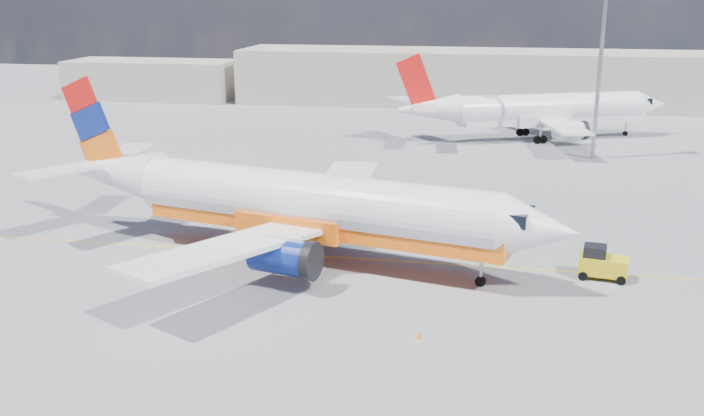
% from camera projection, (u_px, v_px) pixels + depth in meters
% --- Properties ---
extents(ground, '(240.00, 240.00, 0.00)m').
position_uv_depth(ground, '(347.00, 274.00, 48.75)').
color(ground, slate).
rests_on(ground, ground).
extents(taxi_line, '(70.00, 0.15, 0.01)m').
position_uv_depth(taxi_line, '(355.00, 258.00, 51.59)').
color(taxi_line, yellow).
rests_on(taxi_line, ground).
extents(terminal_main, '(70.00, 14.00, 8.00)m').
position_uv_depth(terminal_main, '(472.00, 78.00, 117.76)').
color(terminal_main, '#ABA593').
rests_on(terminal_main, ground).
extents(terminal_annex, '(26.00, 10.00, 6.00)m').
position_uv_depth(terminal_annex, '(152.00, 80.00, 123.83)').
color(terminal_annex, '#ABA593').
rests_on(terminal_annex, ground).
extents(main_jet, '(37.21, 28.48, 11.23)m').
position_uv_depth(main_jet, '(298.00, 204.00, 50.64)').
color(main_jet, white).
rests_on(main_jet, ground).
extents(second_jet, '(33.23, 25.09, 10.19)m').
position_uv_depth(second_jet, '(540.00, 110.00, 90.68)').
color(second_jet, white).
rests_on(second_jet, ground).
extents(gse_tug, '(3.09, 2.20, 2.05)m').
position_uv_depth(gse_tug, '(602.00, 263.00, 47.87)').
color(gse_tug, black).
rests_on(gse_tug, ground).
extents(traffic_cone, '(0.35, 0.35, 0.50)m').
position_uv_depth(traffic_cone, '(419.00, 336.00, 39.66)').
color(traffic_cone, white).
rests_on(traffic_cone, ground).
extents(floodlight_mast, '(1.45, 1.45, 19.82)m').
position_uv_depth(floodlight_mast, '(602.00, 42.00, 78.19)').
color(floodlight_mast, gray).
rests_on(floodlight_mast, ground).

